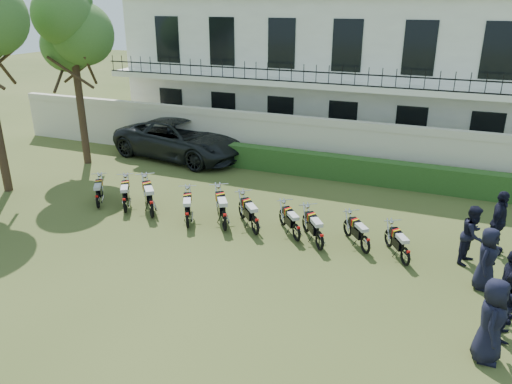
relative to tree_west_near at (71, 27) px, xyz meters
The scene contains 22 objects.
ground 11.83m from the tree_west_near, 29.14° to the right, with size 100.00×100.00×0.00m, color #36431A.
perimeter_wall 10.56m from the tree_west_near, 18.53° to the left, with size 30.00×0.35×2.30m.
hedge 11.54m from the tree_west_near, 12.48° to the left, with size 18.00×0.60×1.00m, color #244418.
building 12.86m from the tree_west_near, 45.01° to the left, with size 20.40×9.60×7.40m.
tree_west_near is the anchor object (origin of this frame).
motorcycle_0 7.89m from the tree_west_near, 46.67° to the right, with size 1.03×1.51×0.96m.
motorcycle_1 8.45m from the tree_west_near, 39.14° to the right, with size 1.11×1.65×1.04m.
motorcycle_2 9.12m from the tree_west_near, 33.86° to the right, with size 1.47×1.68×1.16m.
motorcycle_3 10.34m from the tree_west_near, 29.62° to the right, with size 1.00×1.72×1.04m.
motorcycle_4 11.12m from the tree_west_near, 24.72° to the right, with size 1.24×1.79×1.14m.
motorcycle_5 11.95m from the tree_west_near, 21.96° to the right, with size 1.37×1.52×1.06m.
motorcycle_6 13.07m from the tree_west_near, 19.20° to the right, with size 1.19×1.40×0.96m.
motorcycle_7 13.86m from the tree_west_near, 19.29° to the right, with size 1.15×1.57×1.02m.
motorcycle_8 14.92m from the tree_west_near, 16.34° to the right, with size 1.13×1.41×0.94m.
motorcycle_9 16.04m from the tree_west_near, 16.13° to the right, with size 0.95×1.50×0.93m.
suv 6.55m from the tree_west_near, 34.11° to the left, with size 2.96×6.41×1.78m, color black.
officer_0 18.81m from the tree_west_near, 24.52° to the right, with size 0.91×0.59×1.87m, color black.
officer_1 18.87m from the tree_west_near, 21.12° to the right, with size 0.79×0.61×1.62m, color black.
officer_2 18.59m from the tree_west_near, 19.26° to the right, with size 1.05×0.44×1.79m, color black.
officer_3 17.84m from the tree_west_near, 15.50° to the right, with size 0.82×0.53×1.68m, color black.
officer_4 17.22m from the tree_west_near, 11.47° to the right, with size 0.83×0.65×1.71m, color black.
officer_5 17.68m from the tree_west_near, ahead, with size 1.12×0.47×1.91m, color black.
Camera 1 is at (6.37, -12.12, 6.98)m, focal length 35.00 mm.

